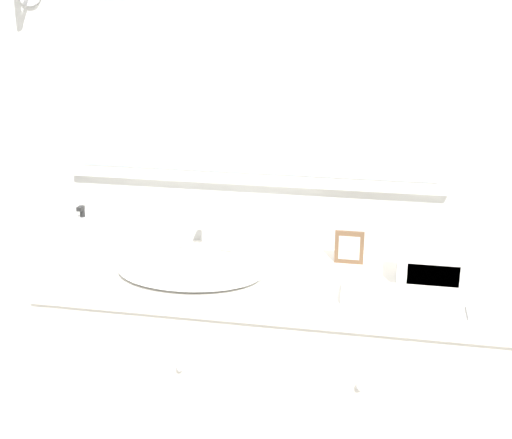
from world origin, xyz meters
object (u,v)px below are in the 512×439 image
at_px(sink_basin, 191,268).
at_px(picture_frame, 349,247).
at_px(soap_bottle, 84,235).
at_px(appliance_box, 433,268).

bearing_deg(sink_basin, picture_frame, 20.45).
height_order(soap_bottle, picture_frame, soap_bottle).
bearing_deg(soap_bottle, appliance_box, -0.44).
distance_m(sink_basin, picture_frame, 0.55).
xyz_separation_m(soap_bottle, appliance_box, (1.22, -0.01, -0.02)).
distance_m(sink_basin, appliance_box, 0.80).
bearing_deg(soap_bottle, picture_frame, 6.57).
xyz_separation_m(appliance_box, picture_frame, (-0.28, 0.12, 0.01)).
bearing_deg(picture_frame, sink_basin, -159.55).
bearing_deg(sink_basin, soap_bottle, 168.61).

